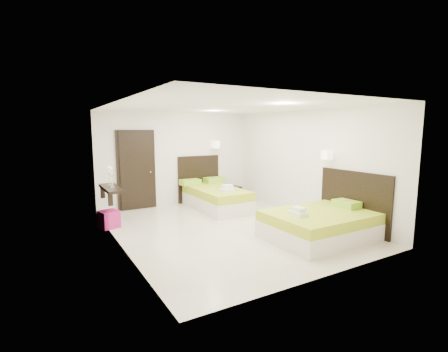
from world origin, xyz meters
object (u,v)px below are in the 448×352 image
bed_double (322,223)px  ottoman (109,219)px  nightstand (232,193)px  bed_single (214,196)px

bed_double → ottoman: size_ratio=5.43×
nightstand → ottoman: size_ratio=1.29×
ottoman → nightstand: bearing=14.7°
bed_single → nightstand: (0.90, 0.56, -0.12)m
bed_double → nightstand: (0.24, 3.80, -0.08)m
ottoman → bed_single: bearing=8.4°
bed_double → ottoman: 4.50m
bed_single → ottoman: (-2.85, -0.42, -0.14)m
bed_double → bed_single: bearing=101.6°
nightstand → ottoman: nightstand is taller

